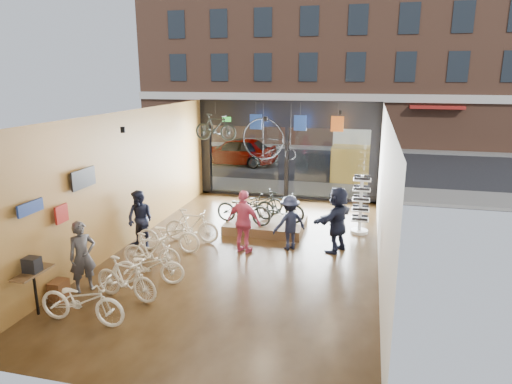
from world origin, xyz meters
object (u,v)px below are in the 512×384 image
(street_car, at_px, (236,151))
(floor_bike_1, at_px, (126,279))
(display_platform, at_px, (266,225))
(display_bike_right, at_px, (259,203))
(box_truck, at_px, (355,150))
(customer_2, at_px, (244,222))
(floor_bike_0, at_px, (82,300))
(penny_farthing, at_px, (272,141))
(floor_bike_4, at_px, (168,235))
(customer_0, at_px, (82,257))
(customer_5, at_px, (337,219))
(hung_bike, at_px, (216,127))
(floor_bike_3, at_px, (151,251))
(floor_bike_5, at_px, (191,226))
(customer_1, at_px, (140,220))
(display_bike_mid, at_px, (280,207))
(customer_3, at_px, (290,223))
(display_bike_left, at_px, (244,209))
(sunglasses_rack, at_px, (361,205))
(floor_bike_2, at_px, (149,266))

(street_car, bearing_deg, floor_bike_1, 7.51)
(display_platform, xyz_separation_m, display_bike_right, (-0.35, 0.49, 0.56))
(box_truck, distance_m, display_bike_right, 8.96)
(customer_2, bearing_deg, floor_bike_0, 81.08)
(penny_farthing, bearing_deg, box_truck, 67.91)
(floor_bike_4, distance_m, customer_0, 2.78)
(customer_5, bearing_deg, hung_bike, -100.40)
(penny_farthing, bearing_deg, floor_bike_3, -107.12)
(floor_bike_4, bearing_deg, customer_5, -77.24)
(floor_bike_5, distance_m, customer_2, 1.79)
(display_platform, xyz_separation_m, customer_2, (-0.17, -1.97, 0.73))
(box_truck, bearing_deg, customer_1, -115.68)
(floor_bike_4, distance_m, floor_bike_5, 0.93)
(floor_bike_0, relative_size, display_bike_mid, 1.16)
(customer_3, relative_size, hung_bike, 0.97)
(display_bike_left, xyz_separation_m, customer_3, (1.60, -0.98, -0.01))
(street_car, relative_size, customer_2, 2.53)
(floor_bike_5, distance_m, display_bike_right, 2.57)
(sunglasses_rack, bearing_deg, floor_bike_0, -115.46)
(floor_bike_5, bearing_deg, street_car, 9.29)
(customer_2, bearing_deg, hung_bike, -45.30)
(floor_bike_2, bearing_deg, customer_0, 105.24)
(floor_bike_1, height_order, customer_0, customer_0)
(floor_bike_0, xyz_separation_m, display_bike_mid, (2.71, 6.32, 0.30))
(display_bike_left, xyz_separation_m, hung_bike, (-1.76, 2.64, 2.15))
(floor_bike_2, relative_size, hung_bike, 1.05)
(customer_3, bearing_deg, display_bike_left, -69.71)
(floor_bike_0, distance_m, customer_2, 4.84)
(floor_bike_4, distance_m, customer_2, 2.13)
(display_bike_right, bearing_deg, floor_bike_0, 138.01)
(customer_0, bearing_deg, display_bike_mid, 4.43)
(display_bike_right, xyz_separation_m, customer_1, (-2.73, -2.85, 0.12))
(box_truck, relative_size, customer_0, 3.70)
(street_car, bearing_deg, box_truck, 81.03)
(display_bike_right, bearing_deg, customer_3, -171.10)
(display_platform, bearing_deg, customer_2, -94.93)
(display_bike_mid, bearing_deg, display_bike_right, 66.77)
(display_platform, bearing_deg, floor_bike_0, -109.82)
(floor_bike_0, distance_m, customer_1, 4.04)
(street_car, height_order, penny_farthing, penny_farthing)
(floor_bike_5, bearing_deg, display_bike_right, -37.45)
(display_bike_right, bearing_deg, box_truck, -44.01)
(floor_bike_1, xyz_separation_m, customer_1, (-1.13, 2.85, 0.35))
(customer_1, bearing_deg, floor_bike_0, -65.61)
(floor_bike_0, bearing_deg, box_truck, -16.93)
(display_platform, relative_size, customer_5, 1.30)
(floor_bike_4, relative_size, display_bike_right, 1.16)
(street_car, relative_size, display_bike_right, 2.83)
(customer_5, relative_size, hung_bike, 1.16)
(box_truck, height_order, display_platform, box_truck)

